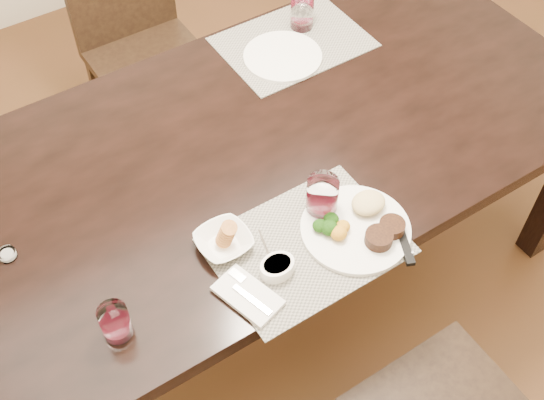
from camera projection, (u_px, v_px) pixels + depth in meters
ground_plane at (270, 279)px, 2.52m from camera, size 4.50×4.50×0.00m
dining_table at (269, 156)px, 2.00m from camera, size 2.00×1.00×0.75m
chair_far at (138, 36)px, 2.62m from camera, size 0.42×0.42×0.90m
placemat_near at (306, 245)px, 1.70m from camera, size 0.46×0.34×0.00m
placemat_far at (293, 42)px, 2.20m from camera, size 0.46×0.34×0.00m
dinner_plate at (361, 225)px, 1.71m from camera, size 0.28×0.28×0.05m
napkin_fork at (248, 295)px, 1.60m from camera, size 0.13×0.18×0.02m
steak_knife at (397, 239)px, 1.70m from camera, size 0.08×0.25×0.01m
cracker_bowl at (224, 241)px, 1.68m from camera, size 0.14×0.14×0.06m
sauce_ramekin at (277, 267)px, 1.63m from camera, size 0.09×0.13×0.07m
wine_glass_near at (322, 198)px, 1.72m from camera, size 0.08×0.08×0.11m
far_plate at (283, 56)px, 2.14m from camera, size 0.25×0.25×0.01m
wine_glass_far at (302, 15)px, 2.22m from camera, size 0.07×0.07×0.10m
wine_glass_side at (116, 323)px, 1.51m from camera, size 0.07×0.07×0.09m
salt_cellar at (7, 254)px, 1.67m from camera, size 0.04×0.04×0.02m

